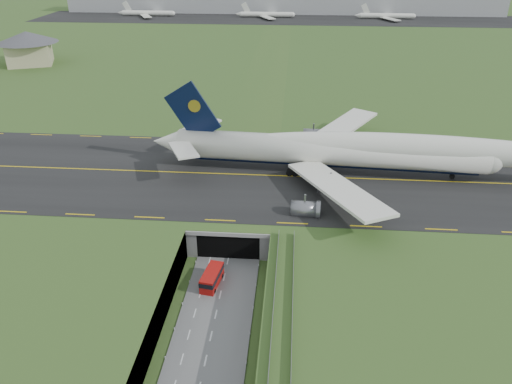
{
  "coord_description": "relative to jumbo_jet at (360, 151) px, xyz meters",
  "views": [
    {
      "loc": [
        11.63,
        -70.46,
        55.64
      ],
      "look_at": [
        4.35,
        20.0,
        8.49
      ],
      "focal_mm": 35.0,
      "sensor_mm": 36.0,
      "label": 1
    }
  ],
  "objects": [
    {
      "name": "distant_hills",
      "position": [
        37.47,
        394.07,
        -15.66
      ],
      "size": [
        700.0,
        91.0,
        60.0
      ],
      "color": "slate",
      "rests_on": "ground"
    },
    {
      "name": "taxiway",
      "position": [
        -26.91,
        -2.93,
        -5.57
      ],
      "size": [
        800.0,
        44.0,
        0.18
      ],
      "primitive_type": "cube",
      "color": "black",
      "rests_on": "airfield_deck"
    },
    {
      "name": "trench_road",
      "position": [
        -26.91,
        -43.43,
        -11.56
      ],
      "size": [
        12.0,
        75.0,
        0.2
      ],
      "primitive_type": "cube",
      "color": "slate",
      "rests_on": "ground"
    },
    {
      "name": "shuttle_tram",
      "position": [
        -28.78,
        -36.02,
        -10.12
      ],
      "size": [
        3.56,
        7.09,
        2.79
      ],
      "rotation": [
        0.0,
        0.0,
        -0.15
      ],
      "color": "#AD0F0B",
      "rests_on": "ground"
    },
    {
      "name": "guideway",
      "position": [
        -15.91,
        -55.04,
        -6.34
      ],
      "size": [
        3.0,
        53.0,
        7.05
      ],
      "color": "#A8A8A3",
      "rests_on": "ground"
    },
    {
      "name": "airfield_deck",
      "position": [
        -26.91,
        -35.93,
        -8.66
      ],
      "size": [
        800.0,
        800.0,
        6.0
      ],
      "primitive_type": "cube",
      "color": "gray",
      "rests_on": "ground"
    },
    {
      "name": "jumbo_jet",
      "position": [
        0.0,
        0.0,
        0.0
      ],
      "size": [
        100.32,
        63.38,
        21.0
      ],
      "rotation": [
        0.0,
        0.0,
        -0.06
      ],
      "color": "white",
      "rests_on": "ground"
    },
    {
      "name": "service_building",
      "position": [
        -128.03,
        99.53,
        2.36
      ],
      "size": [
        32.06,
        32.06,
        13.53
      ],
      "rotation": [
        0.0,
        0.0,
        0.37
      ],
      "color": "#BFB88A",
      "rests_on": "ground"
    },
    {
      "name": "ground",
      "position": [
        -26.91,
        -35.93,
        -11.66
      ],
      "size": [
        900.0,
        900.0,
        0.0
      ],
      "primitive_type": "plane",
      "color": "#305622",
      "rests_on": "ground"
    },
    {
      "name": "cargo_terminal",
      "position": [
        -27.0,
        263.49,
        2.29
      ],
      "size": [
        320.0,
        67.0,
        15.6
      ],
      "color": "#B2B2B2",
      "rests_on": "ground"
    },
    {
      "name": "tunnel_portal",
      "position": [
        -26.91,
        -19.21,
        -8.33
      ],
      "size": [
        17.0,
        22.3,
        6.0
      ],
      "color": "gray",
      "rests_on": "ground"
    }
  ]
}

